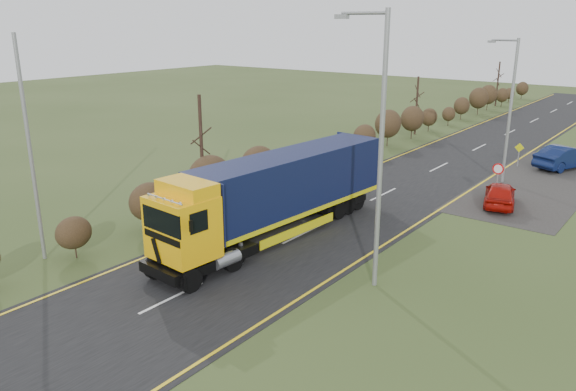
# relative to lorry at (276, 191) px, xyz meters

# --- Properties ---
(ground) EXTENTS (160.00, 160.00, 0.00)m
(ground) POSITION_rel_lorry_xyz_m (0.80, -3.07, -2.20)
(ground) COLOR #35461E
(ground) RESTS_ON ground
(road) EXTENTS (8.00, 120.00, 0.02)m
(road) POSITION_rel_lorry_xyz_m (0.80, 6.93, -2.19)
(road) COLOR black
(road) RESTS_ON ground
(layby) EXTENTS (6.00, 18.00, 0.02)m
(layby) POSITION_rel_lorry_xyz_m (7.30, 16.93, -2.19)
(layby) COLOR #2B2926
(layby) RESTS_ON ground
(lane_markings) EXTENTS (7.52, 116.00, 0.01)m
(lane_markings) POSITION_rel_lorry_xyz_m (0.80, 6.63, -2.17)
(lane_markings) COLOR yellow
(lane_markings) RESTS_ON road
(hedgerow) EXTENTS (2.24, 102.04, 6.05)m
(hedgerow) POSITION_rel_lorry_xyz_m (-5.20, 4.83, -0.58)
(hedgerow) COLOR black
(hedgerow) RESTS_ON ground
(lorry) EXTENTS (3.14, 14.06, 3.88)m
(lorry) POSITION_rel_lorry_xyz_m (0.00, 0.00, 0.00)
(lorry) COLOR black
(lorry) RESTS_ON ground
(car_red_hatchback) EXTENTS (2.54, 4.12, 1.31)m
(car_red_hatchback) POSITION_rel_lorry_xyz_m (6.76, 10.94, -1.55)
(car_red_hatchback) COLOR #AA0F08
(car_red_hatchback) RESTS_ON ground
(car_blue_sedan) EXTENTS (3.33, 5.02, 1.56)m
(car_blue_sedan) POSITION_rel_lorry_xyz_m (7.67, 21.82, -1.42)
(car_blue_sedan) COLOR #0B163D
(car_blue_sedan) RESTS_ON ground
(streetlight_near) EXTENTS (2.12, 0.20, 10.02)m
(streetlight_near) POSITION_rel_lorry_xyz_m (5.94, -1.65, 3.35)
(streetlight_near) COLOR gray
(streetlight_near) RESTS_ON ground
(streetlight_mid) EXTENTS (1.85, 0.18, 8.68)m
(streetlight_mid) POSITION_rel_lorry_xyz_m (5.30, 15.86, 2.57)
(streetlight_mid) COLOR gray
(streetlight_mid) RESTS_ON ground
(left_pole) EXTENTS (0.16, 0.16, 9.20)m
(left_pole) POSITION_rel_lorry_xyz_m (-6.23, -7.92, 2.40)
(left_pole) COLOR gray
(left_pole) RESTS_ON ground
(speed_sign) EXTENTS (0.62, 0.10, 2.24)m
(speed_sign) POSITION_rel_lorry_xyz_m (6.40, 11.34, -0.64)
(speed_sign) COLOR gray
(speed_sign) RESTS_ON ground
(warning_board) EXTENTS (0.63, 0.11, 1.65)m
(warning_board) POSITION_rel_lorry_xyz_m (5.00, 20.48, -1.22)
(warning_board) COLOR gray
(warning_board) RESTS_ON ground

